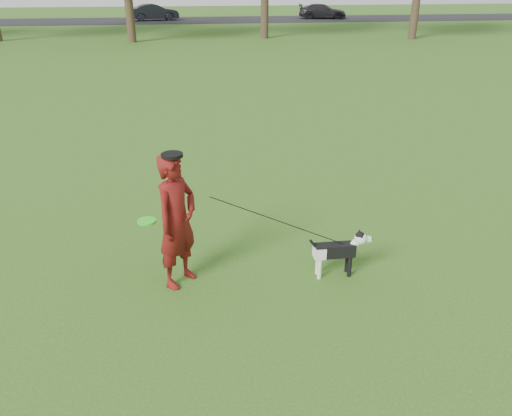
{
  "coord_description": "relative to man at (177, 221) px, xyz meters",
  "views": [
    {
      "loc": [
        -0.69,
        -5.91,
        3.73
      ],
      "look_at": [
        0.05,
        -0.08,
        0.95
      ],
      "focal_mm": 35.0,
      "sensor_mm": 36.0,
      "label": 1
    }
  ],
  "objects": [
    {
      "name": "ground",
      "position": [
        0.97,
        0.22,
        -0.89
      ],
      "size": [
        120.0,
        120.0,
        0.0
      ],
      "primitive_type": "plane",
      "color": "#285116",
      "rests_on": "ground"
    },
    {
      "name": "road",
      "position": [
        0.97,
        40.22,
        -0.88
      ],
      "size": [
        120.0,
        7.0,
        0.02
      ],
      "primitive_type": "cube",
      "color": "black",
      "rests_on": "ground"
    },
    {
      "name": "man",
      "position": [
        0.0,
        0.0,
        0.0
      ],
      "size": [
        0.74,
        0.78,
        1.79
      ],
      "primitive_type": "imported",
      "rotation": [
        0.0,
        0.0,
        0.9
      ],
      "color": "#570F0C",
      "rests_on": "ground"
    },
    {
      "name": "dog",
      "position": [
        2.11,
        -0.11,
        -0.49
      ],
      "size": [
        0.87,
        0.17,
        0.66
      ],
      "color": "black",
      "rests_on": "ground"
    },
    {
      "name": "car_mid",
      "position": [
        -2.5,
        40.22,
        -0.22
      ],
      "size": [
        4.19,
        2.17,
        1.31
      ],
      "primitive_type": "imported",
      "rotation": [
        0.0,
        0.0,
        1.78
      ],
      "color": "black",
      "rests_on": "road"
    },
    {
      "name": "car_right",
      "position": [
        12.06,
        40.22,
        -0.27
      ],
      "size": [
        4.43,
        2.56,
        1.21
      ],
      "primitive_type": "imported",
      "rotation": [
        0.0,
        0.0,
        1.35
      ],
      "color": "black",
      "rests_on": "road"
    },
    {
      "name": "man_held_items",
      "position": [
        1.25,
        -0.08,
        -0.02
      ],
      "size": [
        2.71,
        0.4,
        1.35
      ],
      "color": "#2ADB1B",
      "rests_on": "ground"
    }
  ]
}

